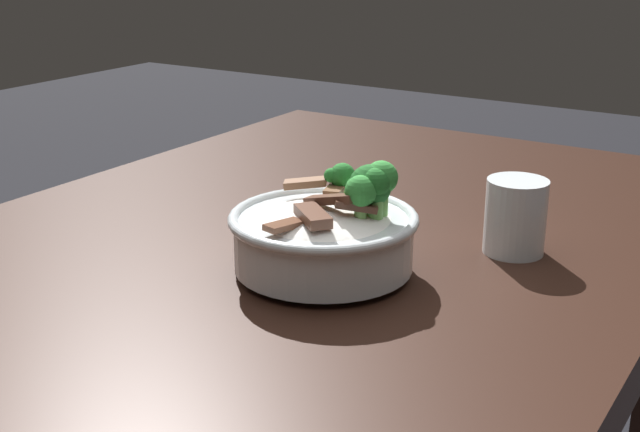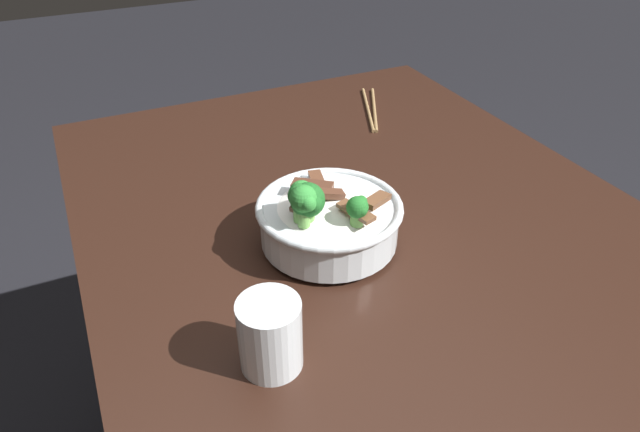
{
  "view_description": "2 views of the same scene",
  "coord_description": "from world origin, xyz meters",
  "views": [
    {
      "loc": [
        -0.81,
        -0.56,
        1.21
      ],
      "look_at": [
        -0.09,
        -0.1,
        0.92
      ],
      "focal_mm": 47.36,
      "sensor_mm": 36.0,
      "label": 1
    },
    {
      "loc": [
        0.55,
        -0.38,
        1.35
      ],
      "look_at": [
        -0.02,
        -0.12,
        0.92
      ],
      "focal_mm": 31.7,
      "sensor_mm": 36.0,
      "label": 2
    }
  ],
  "objects": [
    {
      "name": "rice_bowl",
      "position": [
        -0.06,
        -0.09,
        0.89
      ],
      "size": [
        0.21,
        0.21,
        0.13
      ],
      "color": "silver",
      "rests_on": "dining_table"
    },
    {
      "name": "drinking_glass",
      "position": [
        0.12,
        -0.25,
        0.87
      ],
      "size": [
        0.07,
        0.07,
        0.09
      ],
      "color": "white",
      "rests_on": "dining_table"
    },
    {
      "name": "dining_table",
      "position": [
        0.0,
        0.0,
        0.74
      ],
      "size": [
        1.34,
        0.87,
        0.84
      ],
      "color": "black",
      "rests_on": "ground"
    },
    {
      "name": "chopsticks_pair",
      "position": [
        -0.46,
        0.21,
        0.84
      ],
      "size": [
        0.21,
        0.11,
        0.01
      ],
      "color": "#9E7A4C",
      "rests_on": "dining_table"
    }
  ]
}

